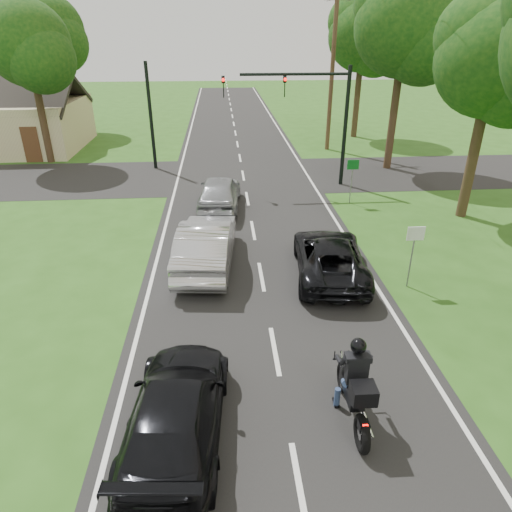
# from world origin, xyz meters

# --- Properties ---
(ground) EXTENTS (140.00, 140.00, 0.00)m
(ground) POSITION_xyz_m (0.00, 0.00, 0.00)
(ground) COLOR #295417
(ground) RESTS_ON ground
(road) EXTENTS (8.00, 100.00, 0.01)m
(road) POSITION_xyz_m (0.00, 10.00, 0.01)
(road) COLOR black
(road) RESTS_ON ground
(cross_road) EXTENTS (60.00, 7.00, 0.01)m
(cross_road) POSITION_xyz_m (0.00, 16.00, 0.01)
(cross_road) COLOR black
(cross_road) RESTS_ON ground
(motorcycle_rider) EXTENTS (0.68, 2.41, 2.07)m
(motorcycle_rider) POSITION_xyz_m (1.39, -2.44, 0.81)
(motorcycle_rider) COLOR black
(motorcycle_rider) RESTS_ON ground
(dark_suv) EXTENTS (2.72, 5.04, 1.34)m
(dark_suv) POSITION_xyz_m (2.31, 4.00, 0.68)
(dark_suv) COLOR black
(dark_suv) RESTS_ON road
(silver_sedan) EXTENTS (2.22, 5.19, 1.66)m
(silver_sedan) POSITION_xyz_m (-1.85, 5.00, 0.84)
(silver_sedan) COLOR silver
(silver_sedan) RESTS_ON road
(silver_suv) EXTENTS (2.22, 4.66, 1.54)m
(silver_suv) POSITION_xyz_m (-1.36, 10.81, 0.78)
(silver_suv) COLOR #A0A3A8
(silver_suv) RESTS_ON road
(dark_car_behind) EXTENTS (2.26, 4.79, 1.35)m
(dark_car_behind) POSITION_xyz_m (-2.30, -2.61, 0.69)
(dark_car_behind) COLOR black
(dark_car_behind) RESTS_ON road
(traffic_signal) EXTENTS (6.38, 0.44, 6.00)m
(traffic_signal) POSITION_xyz_m (3.34, 14.00, 4.14)
(traffic_signal) COLOR black
(traffic_signal) RESTS_ON ground
(signal_pole_far) EXTENTS (0.20, 0.20, 6.00)m
(signal_pole_far) POSITION_xyz_m (-5.20, 18.00, 3.00)
(signal_pole_far) COLOR black
(signal_pole_far) RESTS_ON ground
(utility_pole_far) EXTENTS (1.60, 0.28, 10.00)m
(utility_pole_far) POSITION_xyz_m (6.20, 22.00, 5.08)
(utility_pole_far) COLOR brown
(utility_pole_far) RESTS_ON ground
(sign_white) EXTENTS (0.55, 0.07, 2.12)m
(sign_white) POSITION_xyz_m (4.70, 2.98, 1.60)
(sign_white) COLOR slate
(sign_white) RESTS_ON ground
(sign_green) EXTENTS (0.55, 0.07, 2.12)m
(sign_green) POSITION_xyz_m (4.90, 10.98, 1.60)
(sign_green) COLOR slate
(sign_green) RESTS_ON ground
(tree_row_c) EXTENTS (4.80, 4.65, 8.76)m
(tree_row_c) POSITION_xyz_m (9.75, 8.80, 6.23)
(tree_row_c) COLOR #332316
(tree_row_c) RESTS_ON ground
(tree_row_d) EXTENTS (5.76, 5.58, 10.45)m
(tree_row_d) POSITION_xyz_m (9.10, 16.76, 7.43)
(tree_row_d) COLOR #332316
(tree_row_d) RESTS_ON ground
(tree_row_e) EXTENTS (5.28, 5.12, 9.61)m
(tree_row_e) POSITION_xyz_m (9.48, 25.78, 6.83)
(tree_row_e) COLOR #332316
(tree_row_e) RESTS_ON ground
(tree_left_near) EXTENTS (5.12, 4.96, 9.22)m
(tree_left_near) POSITION_xyz_m (-11.73, 19.78, 6.53)
(tree_left_near) COLOR #332316
(tree_left_near) RESTS_ON ground
(tree_left_far) EXTENTS (5.76, 5.58, 10.14)m
(tree_left_far) POSITION_xyz_m (-13.70, 29.76, 7.13)
(tree_left_far) COLOR #332316
(tree_left_far) RESTS_ON ground
(house) EXTENTS (10.20, 8.00, 4.84)m
(house) POSITION_xyz_m (-16.00, 24.00, 1.77)
(house) COLOR tan
(house) RESTS_ON ground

